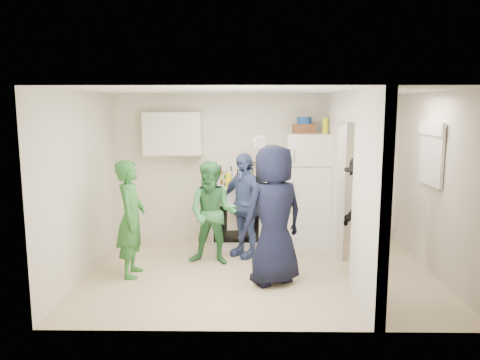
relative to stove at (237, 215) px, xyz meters
name	(u,v)px	position (x,y,z in m)	size (l,w,h in m)	color
floor	(259,273)	(0.34, -1.37, -0.50)	(4.80, 4.80, 0.00)	beige
wall_back	(257,168)	(0.34, 0.33, 0.75)	(4.80, 4.80, 0.00)	silver
wall_front	(264,214)	(0.34, -3.07, 0.75)	(4.80, 4.80, 0.00)	silver
wall_left	(83,184)	(-2.06, -1.37, 0.75)	(3.40, 3.40, 0.00)	silver
wall_right	(438,185)	(2.74, -1.37, 0.75)	(3.40, 3.40, 0.00)	silver
ceiling	(260,91)	(0.34, -1.37, 2.00)	(4.80, 4.80, 0.00)	white
partition_pier_back	(334,173)	(1.54, -0.27, 0.75)	(0.12, 1.20, 2.50)	silver
partition_pier_front	(370,202)	(1.54, -2.47, 0.75)	(0.12, 1.20, 2.50)	silver
partition_header	(351,106)	(1.54, -1.37, 1.80)	(0.12, 1.00, 0.40)	silver
stove	(237,215)	(0.00, 0.00, 0.00)	(0.84, 0.70, 1.00)	white
upper_cabinet	(173,133)	(-1.06, 0.15, 1.35)	(0.95, 0.34, 0.70)	silver
fridge	(309,190)	(1.19, -0.03, 0.43)	(0.77, 0.75, 1.86)	white
wicker_basket	(304,129)	(1.09, 0.02, 1.44)	(0.35, 0.25, 0.15)	brown
blue_bowl	(304,120)	(1.09, 0.02, 1.57)	(0.24, 0.24, 0.11)	navy
yellow_cup_stack_top	(325,126)	(1.41, -0.13, 1.49)	(0.09, 0.09, 0.25)	yellow
wall_clock	(260,142)	(0.39, 0.31, 1.20)	(0.22, 0.22, 0.03)	white
spice_shelf	(257,163)	(0.34, 0.28, 0.85)	(0.35, 0.08, 0.03)	olive
nook_window	(433,154)	(2.72, -1.17, 1.15)	(0.03, 0.70, 0.80)	black
nook_window_frame	(431,154)	(2.70, -1.17, 1.15)	(0.04, 0.76, 0.86)	white
nook_valance	(431,128)	(2.68, -1.17, 1.50)	(0.04, 0.82, 0.18)	white
yellow_cup_stack_stove	(229,180)	(-0.12, -0.22, 0.62)	(0.09, 0.09, 0.25)	yellow
red_cup	(250,184)	(0.22, -0.20, 0.56)	(0.09, 0.09, 0.12)	#AE1A0B
person_green_left	(131,219)	(-1.40, -1.46, 0.30)	(0.58, 0.38, 1.59)	#307830
person_green_center	(213,213)	(-0.33, -0.96, 0.26)	(0.73, 0.57, 1.51)	#3A854D
person_denim	(244,205)	(0.13, -0.60, 0.30)	(0.94, 0.39, 1.61)	#3B5382
person_navy	(274,215)	(0.51, -1.71, 0.41)	(0.89, 0.58, 1.82)	black
person_nook	(364,214)	(1.79, -1.25, 0.32)	(1.06, 0.61, 1.65)	black
bottle_a	(221,175)	(-0.27, 0.14, 0.66)	(0.08, 0.08, 0.32)	#5C3E12
bottle_b	(226,179)	(-0.17, -0.07, 0.63)	(0.08, 0.08, 0.25)	#1B511D
bottle_c	(231,175)	(-0.09, 0.17, 0.65)	(0.07, 0.07, 0.30)	#B1BFC0
bottle_d	(238,178)	(0.02, -0.07, 0.64)	(0.07, 0.07, 0.28)	#613411
bottle_e	(242,175)	(0.09, 0.20, 0.65)	(0.07, 0.07, 0.31)	#A3ACB4
bottle_f	(249,178)	(0.20, 0.00, 0.63)	(0.07, 0.07, 0.27)	#153915
bottle_g	(253,176)	(0.27, 0.13, 0.64)	(0.06, 0.06, 0.28)	olive
bottle_h	(219,178)	(-0.29, -0.11, 0.64)	(0.06, 0.06, 0.28)	#B7BCC4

